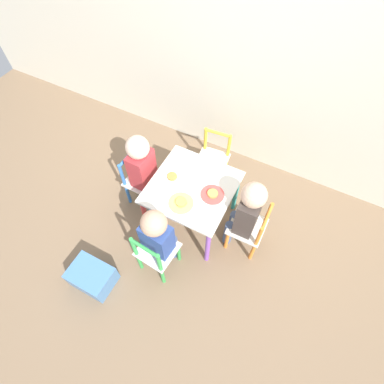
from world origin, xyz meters
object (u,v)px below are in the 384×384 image
Objects in this scene: plate_front at (181,203)px; child_left at (143,167)px; child_right at (247,211)px; plate_left at (172,177)px; plate_right at (213,194)px; chair_blue at (141,180)px; chair_yellow at (213,160)px; chair_orange at (250,229)px; child_front at (158,235)px; storage_bin at (92,277)px; kids_table at (192,192)px; chair_green at (156,253)px.

child_left is at bearing 158.01° from plate_front.
child_left is at bearing -90.89° from child_right.
child_right is at bearing -89.11° from child_left.
plate_left is (-0.16, 0.16, 0.00)m from plate_front.
plate_right is at bearing -89.60° from child_right.
chair_blue is 0.66× the size of child_right.
chair_orange is at bearing -47.28° from chair_yellow.
plate_left is at bearing 180.00° from plate_right.
plate_right reaches higher than chair_orange.
plate_right is (0.20, 0.43, 0.06)m from child_front.
child_left is 4.60× the size of plate_right.
chair_blue is 1.66× the size of storage_bin.
plate_front is at bearing -71.43° from chair_orange.
kids_table is 1.94× the size of storage_bin.
chair_blue reaches higher than storage_bin.
plate_left is (0.32, -0.01, 0.25)m from chair_blue.
child_front reaches higher than chair_green.
plate_left reaches higher than chair_yellow.
storage_bin is (0.02, -0.82, -0.38)m from child_left.
plate_front is at bearing -135.00° from plate_right.
kids_table is 0.77× the size of child_right.
plate_front is at bearing -91.31° from chair_yellow.
child_front is 4.15× the size of plate_front.
plate_right is 1.03× the size of plate_left.
chair_yellow is 0.70m from plate_front.
chair_yellow is at bearing 113.25° from plate_right.
plate_right is (-0.32, -0.01, 0.25)m from chair_orange.
plate_right is (0.16, 0.00, 0.08)m from kids_table.
plate_left reaches higher than storage_bin.
child_left is 0.46m from plate_front.
plate_left is at bearing -109.10° from chair_yellow.
child_right is 1.23m from storage_bin.
plate_right is at bearing 45.00° from plate_front.
plate_front is (-0.43, -0.17, 0.03)m from child_right.
chair_green is 0.20m from child_front.
plate_left reaches higher than chair_orange.
chair_yellow is at bearing -136.12° from child_right.
plate_left is (0.26, -0.01, 0.04)m from child_left.
chair_yellow is 0.93m from child_front.
plate_left reaches higher than chair_green.
chair_yellow is 3.08× the size of plate_right.
child_right is at bearing 44.18° from storage_bin.
plate_front is (-0.16, -0.16, 0.00)m from plate_right.
child_left is at bearing 179.17° from plate_right.
child_front reaches higher than plate_right.
chair_blue is 0.41m from plate_left.
kids_table is 1.17× the size of chair_green.
chair_yellow is at bearing -41.82° from chair_blue.
child_left is 2.48× the size of storage_bin.
chair_orange is at bearing 0.48° from plate_left.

